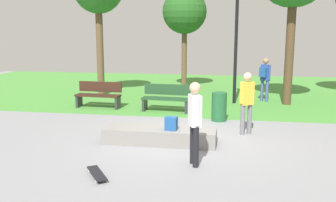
% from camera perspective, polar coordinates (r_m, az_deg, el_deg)
% --- Properties ---
extents(ground_plane, '(28.00, 28.00, 0.00)m').
position_cam_1_polar(ground_plane, '(9.53, 2.57, -5.72)').
color(ground_plane, gray).
extents(grass_lawn, '(26.60, 11.75, 0.01)m').
position_cam_1_polar(grass_lawn, '(17.45, 5.91, 1.75)').
color(grass_lawn, '#478C38').
rests_on(grass_lawn, ground_plane).
extents(concrete_ledge, '(2.71, 0.83, 0.37)m').
position_cam_1_polar(concrete_ledge, '(9.12, -1.21, -5.27)').
color(concrete_ledge, gray).
rests_on(concrete_ledge, ground_plane).
extents(backpack_on_ledge, '(0.30, 0.23, 0.32)m').
position_cam_1_polar(backpack_on_ledge, '(8.86, 0.49, -3.45)').
color(backpack_on_ledge, '#1E4C8C').
rests_on(backpack_on_ledge, concrete_ledge).
extents(skater_performing_trick, '(0.30, 0.41, 1.70)m').
position_cam_1_polar(skater_performing_trick, '(7.44, 4.09, -2.50)').
color(skater_performing_trick, black).
rests_on(skater_performing_trick, ground_plane).
extents(skater_watching, '(0.38, 0.35, 1.63)m').
position_cam_1_polar(skater_watching, '(9.92, 11.93, 0.34)').
color(skater_watching, slate).
rests_on(skater_watching, ground_plane).
extents(skateboard_by_ledge, '(0.62, 0.77, 0.08)m').
position_cam_1_polar(skateboard_by_ledge, '(7.23, -10.79, -10.79)').
color(skateboard_by_ledge, black).
rests_on(skateboard_by_ledge, ground_plane).
extents(park_bench_by_oak, '(1.63, 0.61, 0.91)m').
position_cam_1_polar(park_bench_by_oak, '(12.57, -0.29, 0.55)').
color(park_bench_by_oak, '#1E4223').
rests_on(park_bench_by_oak, ground_plane).
extents(park_bench_center_lawn, '(1.63, 0.57, 0.91)m').
position_cam_1_polar(park_bench_center_lawn, '(13.43, -10.51, 1.02)').
color(park_bench_center_lawn, '#331E14').
rests_on(park_bench_center_lawn, ground_plane).
extents(tree_leaning_ash, '(2.03, 2.03, 4.57)m').
position_cam_1_polar(tree_leaning_ash, '(17.54, 2.54, 13.34)').
color(tree_leaning_ash, brown).
rests_on(tree_leaning_ash, grass_lawn).
extents(lamp_post, '(0.28, 0.28, 4.35)m').
position_cam_1_polar(lamp_post, '(14.07, 10.37, 10.26)').
color(lamp_post, black).
rests_on(lamp_post, ground_plane).
extents(trash_bin, '(0.45, 0.45, 0.87)m').
position_cam_1_polar(trash_bin, '(11.37, 7.80, -0.87)').
color(trash_bin, '#1E592D').
rests_on(trash_bin, ground_plane).
extents(pedestrian_with_backpack, '(0.43, 0.45, 1.67)m').
position_cam_1_polar(pedestrian_with_backpack, '(14.78, 14.56, 3.76)').
color(pedestrian_with_backpack, '#3F5184').
rests_on(pedestrian_with_backpack, ground_plane).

